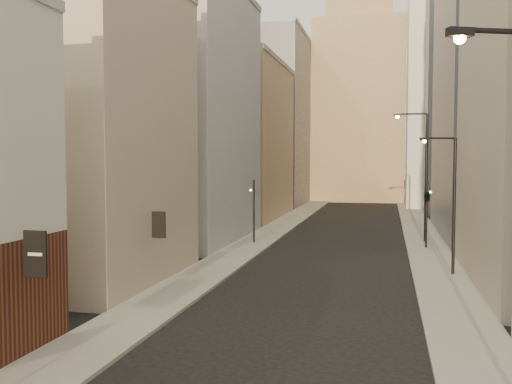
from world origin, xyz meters
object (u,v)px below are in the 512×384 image
object	(u,v)px
streetlamp_far	(423,169)
traffic_light_right	(427,197)
streetlamp_mid	(451,197)
traffic_light_left	(254,201)
clock_tower	(360,90)
white_tower	(439,68)

from	to	relation	value
streetlamp_far	traffic_light_right	xyz separation A→B (m)	(0.13, -3.19, -1.94)
streetlamp_mid	traffic_light_left	xyz separation A→B (m)	(-13.50, 9.33, -1.07)
clock_tower	traffic_light_right	bearing A→B (deg)	-81.75
streetlamp_far	white_tower	bearing A→B (deg)	81.92
clock_tower	streetlamp_far	size ratio (longest dim) A/B	4.41
streetlamp_far	traffic_light_left	bearing A→B (deg)	-166.10
white_tower	streetlamp_far	size ratio (longest dim) A/B	4.08
clock_tower	traffic_light_left	size ratio (longest dim) A/B	8.98
white_tower	streetlamp_far	world-z (taller)	white_tower
clock_tower	streetlamp_mid	xyz separation A→B (m)	(8.01, -60.52, -13.17)
clock_tower	streetlamp_far	world-z (taller)	clock_tower
white_tower	streetlamp_mid	distance (m)	48.72
traffic_light_left	clock_tower	bearing A→B (deg)	-118.87
streetlamp_mid	traffic_light_left	bearing A→B (deg)	133.04
streetlamp_far	traffic_light_left	distance (m)	13.43
traffic_light_right	clock_tower	bearing A→B (deg)	-102.27
streetlamp_mid	streetlamp_far	world-z (taller)	streetlamp_far
white_tower	streetlamp_mid	world-z (taller)	white_tower
streetlamp_mid	traffic_light_left	world-z (taller)	streetlamp_mid
clock_tower	white_tower	xyz separation A→B (m)	(11.00, -14.00, 0.97)
clock_tower	traffic_light_right	world-z (taller)	clock_tower
clock_tower	streetlamp_far	bearing A→B (deg)	-81.36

